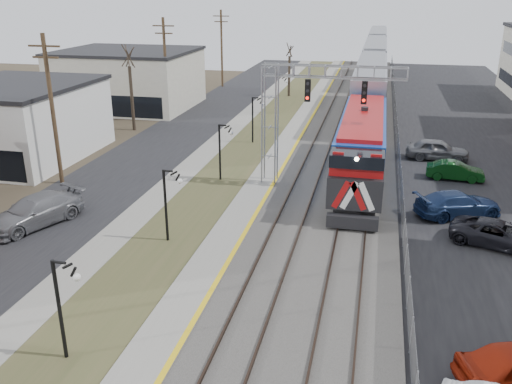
% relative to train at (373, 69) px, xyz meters
% --- Properties ---
extents(street_west, '(7.00, 120.00, 0.04)m').
position_rel_train_xyz_m(street_west, '(-17.00, -30.51, -2.90)').
color(street_west, black).
rests_on(street_west, ground).
extents(sidewalk, '(2.00, 120.00, 0.08)m').
position_rel_train_xyz_m(sidewalk, '(-12.50, -30.51, -2.88)').
color(sidewalk, gray).
rests_on(sidewalk, ground).
extents(grass_median, '(4.00, 120.00, 0.06)m').
position_rel_train_xyz_m(grass_median, '(-9.50, -30.51, -2.89)').
color(grass_median, '#3F4424').
rests_on(grass_median, ground).
extents(platform, '(2.00, 120.00, 0.24)m').
position_rel_train_xyz_m(platform, '(-6.50, -30.51, -2.80)').
color(platform, gray).
rests_on(platform, ground).
extents(ballast_bed, '(8.00, 120.00, 0.20)m').
position_rel_train_xyz_m(ballast_bed, '(-1.50, -30.51, -2.82)').
color(ballast_bed, '#595651').
rests_on(ballast_bed, ground).
extents(parking_lot, '(16.00, 120.00, 0.04)m').
position_rel_train_xyz_m(parking_lot, '(10.50, -30.51, -2.90)').
color(parking_lot, black).
rests_on(parking_lot, ground).
extents(platform_edge, '(0.24, 120.00, 0.01)m').
position_rel_train_xyz_m(platform_edge, '(-5.62, -30.51, -2.67)').
color(platform_edge, gold).
rests_on(platform_edge, platform).
extents(track_near, '(1.58, 120.00, 0.15)m').
position_rel_train_xyz_m(track_near, '(-3.50, -30.51, -2.64)').
color(track_near, '#2D2119').
rests_on(track_near, ballast_bed).
extents(track_far, '(1.58, 120.00, 0.15)m').
position_rel_train_xyz_m(track_far, '(-0.00, -30.51, -2.64)').
color(track_far, '#2D2119').
rests_on(track_far, ballast_bed).
extents(train, '(3.00, 85.85, 5.33)m').
position_rel_train_xyz_m(train, '(0.00, 0.00, 0.00)').
color(train, '#1440A5').
rests_on(train, ground).
extents(signal_gantry, '(9.00, 1.07, 8.15)m').
position_rel_train_xyz_m(signal_gantry, '(-4.28, -37.52, 2.67)').
color(signal_gantry, gray).
rests_on(signal_gantry, ground).
extents(lampposts, '(0.14, 62.14, 4.00)m').
position_rel_train_xyz_m(lampposts, '(-9.50, -47.22, -0.92)').
color(lampposts, black).
rests_on(lampposts, ground).
extents(utility_poles, '(0.28, 80.28, 10.00)m').
position_rel_train_xyz_m(utility_poles, '(-20.00, -40.51, 2.08)').
color(utility_poles, '#4C3823').
rests_on(utility_poles, ground).
extents(fence, '(0.04, 120.00, 1.60)m').
position_rel_train_xyz_m(fence, '(2.70, -30.51, -2.12)').
color(fence, gray).
rests_on(fence, ground).
extents(bare_trees, '(12.30, 42.30, 5.95)m').
position_rel_train_xyz_m(bare_trees, '(-18.16, -26.60, -0.22)').
color(bare_trees, '#382D23').
rests_on(bare_trees, ground).
extents(car_lot_c, '(5.24, 3.71, 1.33)m').
position_rel_train_xyz_m(car_lot_c, '(7.48, -44.35, -2.26)').
color(car_lot_c, black).
rests_on(car_lot_c, ground).
extents(car_lot_d, '(5.51, 4.04, 1.48)m').
position_rel_train_xyz_m(car_lot_d, '(5.90, -40.61, -2.18)').
color(car_lot_d, '#15264C').
rests_on(car_lot_d, ground).
extents(car_lot_e, '(4.82, 2.09, 1.62)m').
position_rel_train_xyz_m(car_lot_e, '(5.68, -29.20, -2.11)').
color(car_lot_e, slate).
rests_on(car_lot_e, ground).
extents(car_lot_f, '(3.97, 1.64, 1.28)m').
position_rel_train_xyz_m(car_lot_f, '(6.51, -33.86, -2.28)').
color(car_lot_f, '#0B3811').
rests_on(car_lot_f, ground).
extents(car_street_b, '(4.34, 6.13, 1.65)m').
position_rel_train_xyz_m(car_street_b, '(-17.52, -47.23, -2.09)').
color(car_street_b, slate).
rests_on(car_street_b, ground).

